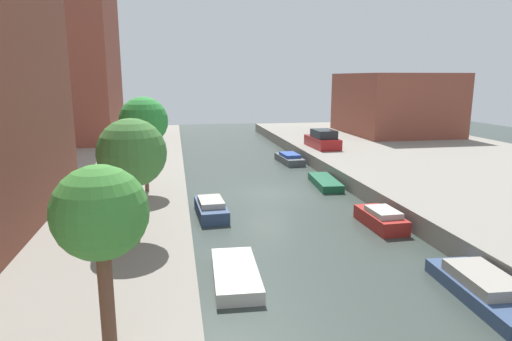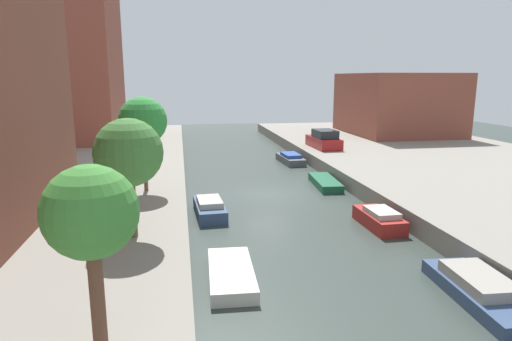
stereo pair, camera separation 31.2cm
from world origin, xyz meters
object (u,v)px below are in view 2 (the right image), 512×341
object	(u,v)px
moored_boat_right_2	(379,219)
moored_boat_right_4	(291,159)
street_tree_2	(143,121)
moored_boat_right_1	(481,290)
low_block_right	(397,104)
street_tree_1	(129,154)
moored_boat_left_2	(210,208)
apartment_tower_far	(59,33)
parked_car	(324,140)
moored_boat_right_3	(325,182)
moored_boat_left_1	(231,274)
street_tree_0	(91,215)

from	to	relation	value
moored_boat_right_2	moored_boat_right_4	size ratio (longest dim) A/B	0.79
street_tree_2	moored_boat_right_1	bearing A→B (deg)	-47.62
low_block_right	moored_boat_right_2	bearing A→B (deg)	-118.15
street_tree_1	moored_boat_right_4	world-z (taller)	street_tree_1
moored_boat_left_2	apartment_tower_far	bearing A→B (deg)	117.41
low_block_right	street_tree_1	distance (m)	37.81
parked_car	moored_boat_right_3	xyz separation A→B (m)	(-3.00, -9.44, -1.42)
low_block_right	moored_boat_right_1	bearing A→B (deg)	-112.65
low_block_right	moored_boat_left_2	size ratio (longest dim) A/B	3.29
street_tree_1	moored_boat_left_1	world-z (taller)	street_tree_1
apartment_tower_far	moored_boat_right_1	size ratio (longest dim) A/B	4.27
moored_boat_right_2	moored_boat_right_3	xyz separation A→B (m)	(0.08, 8.25, -0.16)
parked_car	moored_boat_right_2	bearing A→B (deg)	-99.87
apartment_tower_far	street_tree_1	distance (m)	30.88
street_tree_0	low_block_right	bearing A→B (deg)	54.84
moored_boat_left_1	moored_boat_right_4	xyz separation A→B (m)	(7.40, 20.90, 0.12)
moored_boat_right_2	moored_boat_right_3	bearing A→B (deg)	89.46
street_tree_1	street_tree_2	size ratio (longest dim) A/B	0.90
street_tree_0	moored_boat_right_2	size ratio (longest dim) A/B	1.31
moored_boat_right_2	moored_boat_left_2	bearing A→B (deg)	157.64
street_tree_0	moored_boat_right_2	xyz separation A→B (m)	(11.08, 9.44, -3.75)
apartment_tower_far	moored_boat_right_2	xyz separation A→B (m)	(19.99, -26.69, -10.59)
apartment_tower_far	low_block_right	size ratio (longest dim) A/B	1.65
street_tree_0	moored_boat_right_2	world-z (taller)	street_tree_0
parked_car	moored_boat_right_4	xyz separation A→B (m)	(-3.25, -1.20, -1.31)
apartment_tower_far	moored_boat_right_3	size ratio (longest dim) A/B	4.61
street_tree_2	moored_boat_right_3	xyz separation A→B (m)	(11.16, 3.18, -4.49)
moored_boat_left_1	moored_boat_left_2	size ratio (longest dim) A/B	1.05
moored_boat_right_3	moored_boat_right_4	size ratio (longest dim) A/B	1.06
moored_boat_left_1	street_tree_1	bearing A→B (deg)	146.29
street_tree_2	moored_boat_right_1	distance (m)	17.15
street_tree_0	moored_boat_right_2	distance (m)	15.03
parked_car	moored_boat_left_2	bearing A→B (deg)	-126.96
street_tree_0	moored_boat_right_3	xyz separation A→B (m)	(11.16, 17.68, -3.92)
street_tree_2	moored_boat_right_3	world-z (taller)	street_tree_2
street_tree_0	street_tree_2	bearing A→B (deg)	90.00
low_block_right	street_tree_0	size ratio (longest dim) A/B	2.86
low_block_right	moored_boat_right_1	xyz separation A→B (m)	(-13.92, -33.36, -3.86)
street_tree_1	moored_boat_right_2	size ratio (longest dim) A/B	1.40
moored_boat_left_2	moored_boat_right_3	distance (m)	9.36
low_block_right	street_tree_0	bearing A→B (deg)	-125.16
apartment_tower_far	street_tree_0	bearing A→B (deg)	-76.15
moored_boat_left_1	moored_boat_right_1	world-z (taller)	moored_boat_right_1
moored_boat_left_1	street_tree_0	bearing A→B (deg)	-124.88
moored_boat_left_1	moored_boat_right_1	bearing A→B (deg)	-19.74
street_tree_0	moored_boat_right_3	bearing A→B (deg)	57.75
moored_boat_right_3	moored_boat_right_4	bearing A→B (deg)	91.79
parked_car	moored_boat_left_1	xyz separation A→B (m)	(-10.66, -22.11, -1.43)
moored_boat_left_1	moored_boat_right_4	size ratio (longest dim) A/B	0.94
moored_boat_right_3	low_block_right	bearing A→B (deg)	52.16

